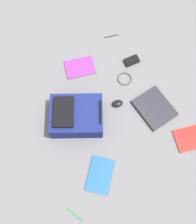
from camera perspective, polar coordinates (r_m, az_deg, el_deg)
ground_plane at (r=2.20m, az=1.30°, el=-0.25°), size 4.15×4.15×0.00m
backpack at (r=2.10m, az=-4.69°, el=-0.83°), size 0.47×0.51×0.20m
laptop at (r=2.24m, az=11.82°, el=0.86°), size 0.32×0.28×0.03m
book_red at (r=2.08m, az=0.45°, el=-13.18°), size 0.32×0.31×0.01m
book_manual at (r=2.24m, az=18.76°, el=-5.36°), size 0.24×0.26×0.02m
book_blue at (r=2.37m, az=-3.86°, el=9.40°), size 0.24×0.29×0.01m
computer_mouse at (r=2.21m, az=4.14°, el=1.82°), size 0.09×0.10×0.04m
cable_coil at (r=2.32m, az=5.66°, el=7.03°), size 0.12×0.12×0.01m
power_brick at (r=2.40m, az=7.13°, el=10.71°), size 0.08×0.13×0.03m
pen_black at (r=2.54m, az=2.80°, el=15.76°), size 0.04×0.13×0.01m
pen_blue at (r=2.07m, az=-4.91°, el=-20.91°), size 0.14×0.07×0.01m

